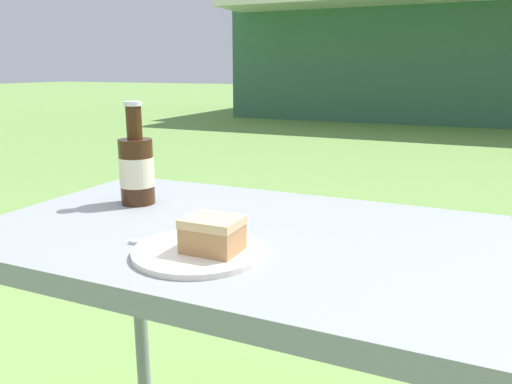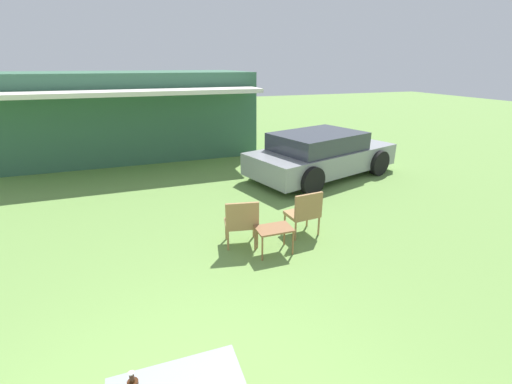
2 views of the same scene
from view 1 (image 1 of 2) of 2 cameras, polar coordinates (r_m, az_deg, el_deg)
The scene contains 6 objects.
cabin_building at distance 11.84m, azimuth 21.04°, elevation 14.63°, with size 8.34×5.21×2.71m.
patio_table at distance 1.00m, azimuth -2.35°, elevation -8.40°, with size 0.99×0.62×0.75m.
cake_on_plate at distance 0.84m, azimuth -5.91°, elevation -5.93°, with size 0.22×0.22×0.07m.
cola_bottle_near at distance 1.16m, azimuth -13.49°, elevation 2.70°, with size 0.08×0.08×0.23m.
fork at distance 0.87m, azimuth -9.48°, elevation -6.37°, with size 0.18×0.01×0.01m.
loose_bottle_cap at distance 1.01m, azimuth -3.91°, elevation -3.19°, with size 0.03×0.03×0.01m.
Camera 1 is at (0.41, -0.83, 1.05)m, focal length 35.00 mm.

